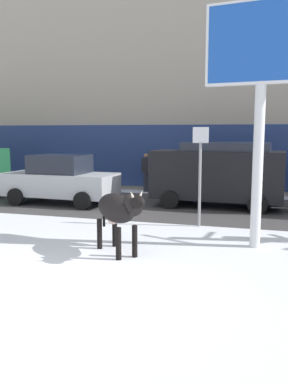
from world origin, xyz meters
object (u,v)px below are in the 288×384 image
at_px(street_sign, 200,168).
at_px(pedestrian_by_cars, 267,176).
at_px(cow_black, 118,210).
at_px(pedestrian_far_left, 146,172).
at_px(billboard, 262,58).
at_px(car_silver_sedan, 61,180).
at_px(car_black_van, 218,173).

bearing_deg(street_sign, pedestrian_by_cars, 73.70).
bearing_deg(cow_black, pedestrian_far_left, 102.50).
distance_m(billboard, car_silver_sedan, 8.94).
bearing_deg(car_silver_sedan, billboard, -29.45).
relative_size(car_black_van, pedestrian_far_left, 2.70).
xyz_separation_m(pedestrian_far_left, street_sign, (3.40, -6.26, 0.79)).
bearing_deg(pedestrian_by_cars, street_sign, -106.30).
distance_m(cow_black, pedestrian_far_left, 9.68).
distance_m(billboard, pedestrian_by_cars, 8.74).
height_order(pedestrian_by_cars, pedestrian_far_left, same).
xyz_separation_m(car_black_van, street_sign, (-0.14, -3.31, 0.43)).
bearing_deg(billboard, street_sign, 132.05).
bearing_deg(billboard, cow_black, -153.98).
relative_size(car_silver_sedan, pedestrian_by_cars, 2.47).
bearing_deg(car_silver_sedan, pedestrian_by_cars, 28.11).
bearing_deg(cow_black, pedestrian_by_cars, 71.63).
xyz_separation_m(billboard, pedestrian_by_cars, (0.23, 8.03, -3.43)).
relative_size(cow_black, pedestrian_by_cars, 0.96).
relative_size(cow_black, billboard, 0.30).
xyz_separation_m(car_silver_sedan, pedestrian_by_cars, (7.43, 3.97, -0.03)).
xyz_separation_m(cow_black, street_sign, (1.31, 3.19, 0.68)).
height_order(billboard, street_sign, billboard).
relative_size(cow_black, car_silver_sedan, 0.39).
bearing_deg(car_silver_sedan, street_sign, -22.26).
bearing_deg(car_black_van, pedestrian_far_left, 140.26).
distance_m(cow_black, billboard, 4.64).
relative_size(billboard, pedestrian_by_cars, 3.21).
xyz_separation_m(car_silver_sedan, pedestrian_far_left, (2.19, 3.97, -0.03)).
xyz_separation_m(car_silver_sedan, street_sign, (5.60, -2.29, 0.76)).
bearing_deg(pedestrian_far_left, street_sign, -61.46).
relative_size(car_silver_sedan, pedestrian_far_left, 2.47).
height_order(billboard, car_black_van, billboard).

